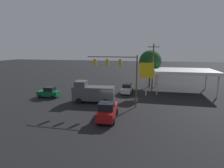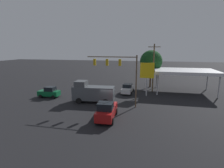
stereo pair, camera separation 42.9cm
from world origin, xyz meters
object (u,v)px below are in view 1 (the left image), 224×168
(price_sign, at_px, (147,72))
(delivery_truck, at_px, (93,92))
(hatchback_crossing, at_px, (49,92))
(utility_pole, at_px, (153,67))
(traffic_signal_assembly, at_px, (119,68))
(sedan_waiting, at_px, (127,89))
(street_tree, at_px, (150,61))
(pickup_parked, at_px, (108,111))

(price_sign, bearing_deg, delivery_truck, 35.02)
(price_sign, relative_size, hatchback_crossing, 1.62)
(utility_pole, distance_m, hatchback_crossing, 20.76)
(traffic_signal_assembly, xyz_separation_m, sedan_waiting, (-0.39, -8.18, -4.93))
(utility_pole, distance_m, sedan_waiting, 6.85)
(traffic_signal_assembly, xyz_separation_m, street_tree, (-4.77, -15.06, 0.07))
(delivery_truck, distance_m, street_tree, 17.39)
(utility_pole, relative_size, delivery_truck, 1.40)
(traffic_signal_assembly, height_order, delivery_truck, traffic_signal_assembly)
(hatchback_crossing, distance_m, pickup_parked, 14.89)
(hatchback_crossing, xyz_separation_m, street_tree, (-18.06, -12.84, 5.01))
(traffic_signal_assembly, relative_size, utility_pole, 0.81)
(utility_pole, bearing_deg, traffic_signal_assembly, 63.38)
(utility_pole, distance_m, street_tree, 4.65)
(sedan_waiting, bearing_deg, pickup_parked, -0.77)
(traffic_signal_assembly, relative_size, price_sign, 1.26)
(hatchback_crossing, bearing_deg, utility_pole, -158.20)
(traffic_signal_assembly, height_order, hatchback_crossing, traffic_signal_assembly)
(sedan_waiting, bearing_deg, traffic_signal_assembly, 0.27)
(pickup_parked, bearing_deg, street_tree, 162.46)
(delivery_truck, bearing_deg, price_sign, -148.56)
(sedan_waiting, height_order, street_tree, street_tree)
(sedan_waiting, bearing_deg, hatchback_crossing, -63.50)
(delivery_truck, height_order, pickup_parked, delivery_truck)
(price_sign, xyz_separation_m, sedan_waiting, (3.73, -1.14, -3.61))
(pickup_parked, bearing_deg, hatchback_crossing, -123.85)
(traffic_signal_assembly, distance_m, pickup_parked, 7.22)
(pickup_parked, bearing_deg, sedan_waiting, 173.16)
(hatchback_crossing, bearing_deg, pickup_parked, 146.97)
(traffic_signal_assembly, relative_size, street_tree, 0.93)
(price_sign, height_order, sedan_waiting, price_sign)
(utility_pole, height_order, price_sign, utility_pole)
(sedan_waiting, xyz_separation_m, hatchback_crossing, (13.68, 5.95, -0.00))
(price_sign, bearing_deg, street_tree, -94.63)
(street_tree, bearing_deg, delivery_truck, 56.60)
(utility_pole, xyz_separation_m, price_sign, (1.15, 3.47, -0.59))
(traffic_signal_assembly, bearing_deg, price_sign, -120.33)
(street_tree, bearing_deg, utility_pole, 96.27)
(utility_pole, height_order, street_tree, utility_pole)
(pickup_parked, bearing_deg, utility_pole, 156.97)
(price_sign, bearing_deg, utility_pole, -108.33)
(street_tree, bearing_deg, price_sign, 85.37)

